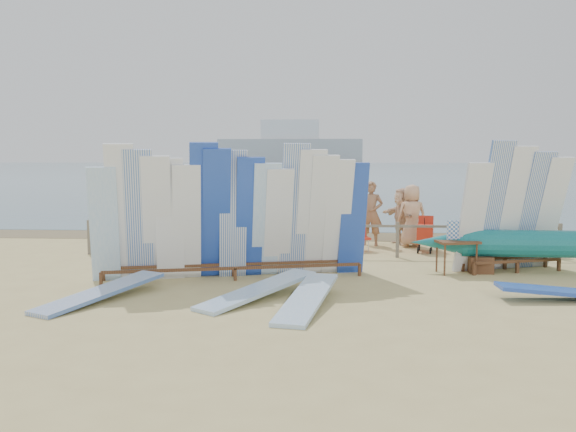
# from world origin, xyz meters

# --- Properties ---
(ground) EXTENTS (160.00, 160.00, 0.00)m
(ground) POSITION_xyz_m (0.00, 0.00, 0.00)
(ground) COLOR tan
(ground) RESTS_ON ground
(ocean) EXTENTS (320.00, 240.00, 0.02)m
(ocean) POSITION_xyz_m (0.00, 128.00, 0.00)
(ocean) COLOR slate
(ocean) RESTS_ON ground
(wet_sand_strip) EXTENTS (40.00, 2.60, 0.01)m
(wet_sand_strip) POSITION_xyz_m (0.00, 7.20, 0.00)
(wet_sand_strip) COLOR brown
(wet_sand_strip) RESTS_ON ground
(distant_ship) EXTENTS (45.00, 8.00, 14.00)m
(distant_ship) POSITION_xyz_m (-12.00, 180.00, 5.31)
(distant_ship) COLOR #999EA3
(distant_ship) RESTS_ON ocean
(fence) EXTENTS (12.08, 0.08, 0.90)m
(fence) POSITION_xyz_m (0.00, 3.00, 0.63)
(fence) COLOR #706554
(fence) RESTS_ON ground
(main_surfboard_rack) EXTENTS (5.71, 1.99, 2.84)m
(main_surfboard_rack) POSITION_xyz_m (-1.73, 0.07, 1.27)
(main_surfboard_rack) COLOR brown
(main_surfboard_rack) RESTS_ON ground
(side_surfboard_rack) EXTENTS (2.61, 1.47, 2.90)m
(side_surfboard_rack) POSITION_xyz_m (4.33, 1.30, 1.31)
(side_surfboard_rack) COLOR brown
(side_surfboard_rack) RESTS_ON ground
(outrigger_canoe) EXTENTS (6.68, 0.77, 0.95)m
(outrigger_canoe) POSITION_xyz_m (5.42, 1.10, 0.61)
(outrigger_canoe) COLOR brown
(outrigger_canoe) RESTS_ON ground
(vendor_table) EXTENTS (0.98, 0.78, 1.16)m
(vendor_table) POSITION_xyz_m (3.06, 0.97, 0.39)
(vendor_table) COLOR brown
(vendor_table) RESTS_ON ground
(flat_board_a) EXTENTS (1.07, 2.75, 0.33)m
(flat_board_a) POSITION_xyz_m (-0.10, -2.29, 0.00)
(flat_board_a) COLOR #90BBE7
(flat_board_a) RESTS_ON ground
(flat_board_b) EXTENTS (2.04, 2.50, 0.34)m
(flat_board_b) POSITION_xyz_m (-1.00, -1.76, 0.00)
(flat_board_b) COLOR #90BBE7
(flat_board_b) RESTS_ON ground
(flat_board_d) EXTENTS (2.71, 0.63, 0.28)m
(flat_board_d) POSITION_xyz_m (4.63, -1.46, 0.00)
(flat_board_d) COLOR #2347B3
(flat_board_d) RESTS_ON ground
(flat_board_e) EXTENTS (1.71, 2.66, 0.30)m
(flat_board_e) POSITION_xyz_m (-3.77, -2.05, 0.00)
(flat_board_e) COLOR silver
(flat_board_e) RESTS_ON ground
(beach_chair_left) EXTENTS (0.80, 0.81, 0.93)m
(beach_chair_left) POSITION_xyz_m (0.86, 4.15, 0.27)
(beach_chair_left) COLOR red
(beach_chair_left) RESTS_ON ground
(beach_chair_right) EXTENTS (0.75, 0.77, 0.97)m
(beach_chair_right) POSITION_xyz_m (1.02, 4.04, 0.28)
(beach_chair_right) COLOR red
(beach_chair_right) RESTS_ON ground
(stroller) EXTENTS (0.61, 0.78, 0.96)m
(stroller) POSITION_xyz_m (2.83, 3.93, 0.38)
(stroller) COLOR red
(stroller) RESTS_ON ground
(beachgoer_1) EXTENTS (0.67, 0.64, 1.65)m
(beachgoer_1) POSITION_xyz_m (-2.34, 4.42, 0.82)
(beachgoer_1) COLOR #8C6042
(beachgoer_1) RESTS_ON ground
(beachgoer_7) EXTENTS (0.73, 0.49, 1.85)m
(beachgoer_7) POSITION_xyz_m (1.48, 5.13, 0.92)
(beachgoer_7) COLOR #8C6042
(beachgoer_7) RESTS_ON ground
(beachgoer_extra_1) EXTENTS (0.83, 1.08, 1.70)m
(beachgoer_extra_1) POSITION_xyz_m (-6.55, 6.69, 0.85)
(beachgoer_extra_1) COLOR #8C6042
(beachgoer_extra_1) RESTS_ON ground
(beachgoer_5) EXTENTS (1.05, 1.60, 1.65)m
(beachgoer_5) POSITION_xyz_m (2.37, 5.43, 0.82)
(beachgoer_5) COLOR beige
(beachgoer_5) RESTS_ON ground
(beachgoer_6) EXTENTS (0.93, 0.58, 1.77)m
(beachgoer_6) POSITION_xyz_m (2.60, 4.91, 0.88)
(beachgoer_6) COLOR tan
(beachgoer_6) RESTS_ON ground
(beachgoer_8) EXTENTS (0.80, 0.79, 1.57)m
(beachgoer_8) POSITION_xyz_m (5.62, 4.10, 0.78)
(beachgoer_8) COLOR beige
(beachgoer_8) RESTS_ON ground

